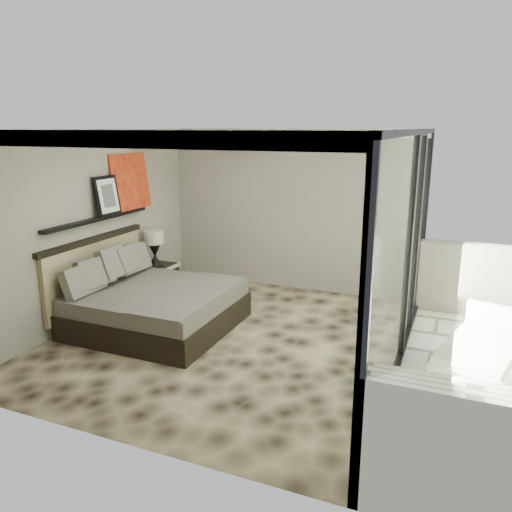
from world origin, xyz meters
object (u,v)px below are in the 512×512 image
at_px(bed, 151,303).
at_px(lounger, 482,354).
at_px(nightstand, 158,277).
at_px(table_lamp, 154,243).

xyz_separation_m(bed, lounger, (4.42, 0.41, -0.16)).
bearing_deg(lounger, nightstand, -174.66).
xyz_separation_m(bed, nightstand, (-0.74, 1.29, -0.06)).
relative_size(table_lamp, lounger, 0.36).
bearing_deg(nightstand, bed, -40.68).
bearing_deg(table_lamp, bed, -59.14).
xyz_separation_m(bed, table_lamp, (-0.75, 1.26, 0.56)).
relative_size(bed, nightstand, 3.71).
relative_size(nightstand, table_lamp, 0.95).
height_order(table_lamp, lounger, table_lamp).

